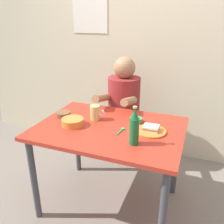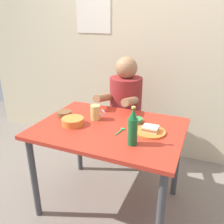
# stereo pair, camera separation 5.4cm
# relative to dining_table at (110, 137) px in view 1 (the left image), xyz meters

# --- Properties ---
(ground_plane) EXTENTS (6.00, 6.00, 0.00)m
(ground_plane) POSITION_rel_dining_table_xyz_m (0.00, 0.00, -0.65)
(ground_plane) COLOR slate
(wall_back) EXTENTS (4.40, 0.09, 2.60)m
(wall_back) POSITION_rel_dining_table_xyz_m (-0.00, 1.05, 0.65)
(wall_back) COLOR beige
(wall_back) RESTS_ON ground
(dining_table) EXTENTS (1.10, 0.80, 0.74)m
(dining_table) POSITION_rel_dining_table_xyz_m (0.00, 0.00, 0.00)
(dining_table) COLOR #B72D1E
(dining_table) RESTS_ON ground
(stool) EXTENTS (0.34, 0.34, 0.45)m
(stool) POSITION_rel_dining_table_xyz_m (-0.09, 0.63, -0.30)
(stool) COLOR #4C4C51
(stool) RESTS_ON ground
(person_seated) EXTENTS (0.33, 0.56, 0.72)m
(person_seated) POSITION_rel_dining_table_xyz_m (-0.09, 0.62, 0.12)
(person_seated) COLOR maroon
(person_seated) RESTS_ON stool
(plate_orange) EXTENTS (0.22, 0.22, 0.01)m
(plate_orange) POSITION_rel_dining_table_xyz_m (0.31, 0.02, 0.10)
(plate_orange) COLOR orange
(plate_orange) RESTS_ON dining_table
(sandwich) EXTENTS (0.11, 0.09, 0.04)m
(sandwich) POSITION_rel_dining_table_xyz_m (0.31, 0.02, 0.13)
(sandwich) COLOR beige
(sandwich) RESTS_ON plate_orange
(beer_mug) EXTENTS (0.13, 0.08, 0.12)m
(beer_mug) POSITION_rel_dining_table_xyz_m (-0.16, 0.08, 0.15)
(beer_mug) COLOR #D1BC66
(beer_mug) RESTS_ON dining_table
(beer_bottle) EXTENTS (0.06, 0.06, 0.26)m
(beer_bottle) POSITION_rel_dining_table_xyz_m (0.24, -0.19, 0.21)
(beer_bottle) COLOR #19602D
(beer_bottle) RESTS_ON dining_table
(condiment_bowl_brown) EXTENTS (0.12, 0.12, 0.04)m
(condiment_bowl_brown) POSITION_rel_dining_table_xyz_m (-0.43, 0.04, 0.12)
(condiment_bowl_brown) COLOR brown
(condiment_bowl_brown) RESTS_ON dining_table
(soup_bowl_orange) EXTENTS (0.17, 0.17, 0.05)m
(soup_bowl_orange) POSITION_rel_dining_table_xyz_m (-0.27, -0.08, 0.12)
(soup_bowl_orange) COLOR orange
(soup_bowl_orange) RESTS_ON dining_table
(dip_bowl_green) EXTENTS (0.10, 0.10, 0.03)m
(dip_bowl_green) POSITION_rel_dining_table_xyz_m (0.16, 0.15, 0.11)
(dip_bowl_green) COLOR #388C4C
(dip_bowl_green) RESTS_ON dining_table
(spoon) EXTENTS (0.04, 0.12, 0.01)m
(spoon) POSITION_rel_dining_table_xyz_m (0.11, -0.03, 0.10)
(spoon) COLOR #26A559
(spoon) RESTS_ON dining_table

